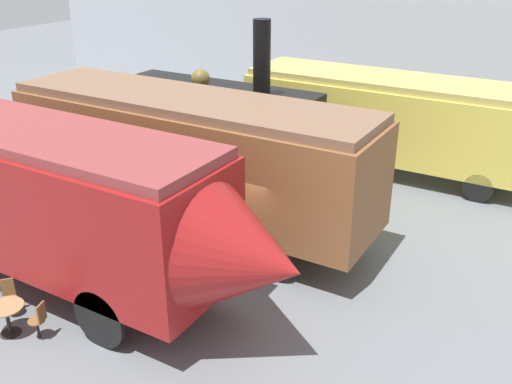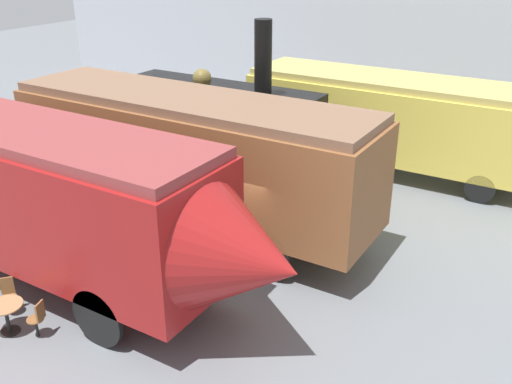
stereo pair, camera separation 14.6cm
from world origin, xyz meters
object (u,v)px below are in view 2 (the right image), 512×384
Objects in this scene: cafe_chair_0 at (8,293)px; passenger_coach_wooden at (191,150)px; cafe_table_near at (6,312)px; visitor_person at (135,221)px; steam_locomotive at (213,123)px; streamlined_locomotive at (67,199)px; passenger_coach_vintage at (398,118)px.

passenger_coach_wooden is at bearing 120.67° from cafe_chair_0.
cafe_table_near is (-0.44, -6.07, -1.83)m from passenger_coach_wooden.
steam_locomotive is at bearing 103.35° from visitor_person.
cafe_chair_0 is (-0.57, 0.49, -0.02)m from cafe_table_near.
cafe_chair_0 is at bearing -109.87° from streamlined_locomotive.
steam_locomotive reaches higher than passenger_coach_vintage.
steam_locomotive is 9.55× the size of cafe_table_near.
passenger_coach_wooden is 5.96m from cafe_chair_0.
visitor_person is at bearing -112.40° from passenger_coach_vintage.
streamlined_locomotive is (-0.45, -4.04, -0.00)m from passenger_coach_wooden.
passenger_coach_vintage is at bearing 64.17° from passenger_coach_wooden.
streamlined_locomotive is 2.39m from visitor_person.
visitor_person reaches higher than cafe_table_near.
cafe_chair_0 is (-1.01, -5.57, -1.85)m from passenger_coach_wooden.
streamlined_locomotive reaches higher than passenger_coach_wooden.
visitor_person reaches higher than cafe_chair_0.
steam_locomotive is at bearing 134.89° from cafe_chair_0.
passenger_coach_wooden reaches higher than cafe_chair_0.
steam_locomotive is 7.52m from streamlined_locomotive.
passenger_coach_vintage is 6.55m from steam_locomotive.
passenger_coach_wooden is at bearing -64.26° from steam_locomotive.
passenger_coach_vintage is 12.10m from streamlined_locomotive.
cafe_table_near is (1.19, -9.45, -1.48)m from steam_locomotive.
cafe_table_near is at bearing -82.81° from steam_locomotive.
visitor_person is (1.30, -5.47, -1.03)m from steam_locomotive.
steam_locomotive is at bearing 115.74° from passenger_coach_wooden.
steam_locomotive is 4.04× the size of visitor_person.
cafe_table_near is 0.42× the size of visitor_person.
cafe_table_near is at bearing 0.00° from cafe_chair_0.
passenger_coach_wooden is (-3.57, -7.37, 0.39)m from passenger_coach_vintage.
passenger_coach_wooden reaches higher than cafe_table_near.
passenger_coach_wooden is at bearing -115.83° from passenger_coach_vintage.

